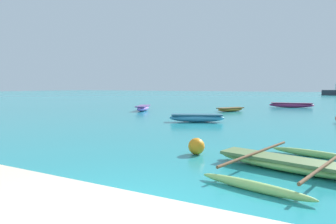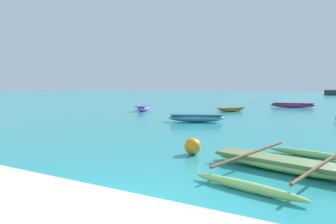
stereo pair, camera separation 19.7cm
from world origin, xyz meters
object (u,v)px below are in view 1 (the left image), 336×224
at_px(moored_boat_4, 291,105).
at_px(mooring_buoy_0, 196,146).
at_px(moored_boat_2, 143,108).
at_px(moored_boat_3, 197,118).
at_px(moored_boat_0, 230,109).
at_px(moored_boat_1, 289,164).

xyz_separation_m(moored_boat_4, mooring_buoy_0, (-0.18, -22.75, -0.01)).
relative_size(moored_boat_2, moored_boat_3, 0.95).
height_order(moored_boat_2, moored_boat_3, moored_boat_3).
distance_m(moored_boat_2, moored_boat_4, 14.48).
height_order(moored_boat_0, mooring_buoy_0, mooring_buoy_0).
height_order(moored_boat_0, moored_boat_1, moored_boat_1).
xyz_separation_m(moored_boat_0, moored_boat_2, (-6.55, -2.83, 0.07)).
relative_size(moored_boat_0, mooring_buoy_0, 5.18).
relative_size(moored_boat_3, mooring_buoy_0, 6.39).
bearing_deg(moored_boat_4, moored_boat_1, -94.43).
relative_size(moored_boat_1, moored_boat_2, 1.48).
distance_m(moored_boat_1, moored_boat_2, 18.37).
height_order(moored_boat_2, mooring_buoy_0, mooring_buoy_0).
relative_size(moored_boat_1, moored_boat_4, 1.07).
bearing_deg(moored_boat_2, moored_boat_0, 92.64).
xyz_separation_m(moored_boat_2, moored_boat_4, (10.35, 10.13, 0.00)).
distance_m(moored_boat_0, moored_boat_2, 7.14).
height_order(moored_boat_3, moored_boat_4, same).
xyz_separation_m(moored_boat_3, mooring_buoy_0, (3.18, -7.52, -0.01)).
xyz_separation_m(moored_boat_0, moored_boat_3, (0.45, -7.94, 0.07)).
bearing_deg(moored_boat_2, mooring_buoy_0, 18.13).
bearing_deg(moored_boat_0, moored_boat_4, 4.20).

